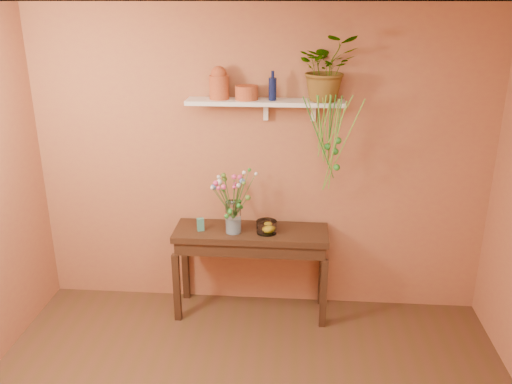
% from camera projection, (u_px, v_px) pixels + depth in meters
% --- Properties ---
extents(room, '(4.04, 4.04, 2.70)m').
position_uv_depth(room, '(232.00, 275.00, 2.79)').
color(room, '#513020').
rests_on(room, ground).
extents(sideboard, '(1.34, 0.43, 0.82)m').
position_uv_depth(sideboard, '(251.00, 242.00, 4.67)').
color(sideboard, '#3A2318').
rests_on(sideboard, ground).
extents(wall_shelf, '(1.30, 0.24, 0.19)m').
position_uv_depth(wall_shelf, '(266.00, 103.00, 4.34)').
color(wall_shelf, white).
rests_on(wall_shelf, room).
extents(terracotta_jug, '(0.20, 0.20, 0.27)m').
position_uv_depth(terracotta_jug, '(219.00, 83.00, 4.32)').
color(terracotta_jug, '#AC552F').
rests_on(terracotta_jug, wall_shelf).
extents(terracotta_pot, '(0.23, 0.23, 0.11)m').
position_uv_depth(terracotta_pot, '(247.00, 93.00, 4.32)').
color(terracotta_pot, '#AC552F').
rests_on(terracotta_pot, wall_shelf).
extents(blue_bottle, '(0.08, 0.08, 0.24)m').
position_uv_depth(blue_bottle, '(273.00, 88.00, 4.28)').
color(blue_bottle, '#0B133A').
rests_on(blue_bottle, wall_shelf).
extents(spider_plant, '(0.54, 0.49, 0.52)m').
position_uv_depth(spider_plant, '(327.00, 68.00, 4.21)').
color(spider_plant, '#277E27').
rests_on(spider_plant, wall_shelf).
extents(plant_fronds, '(0.47, 0.44, 0.84)m').
position_uv_depth(plant_fronds, '(331.00, 141.00, 4.24)').
color(plant_fronds, '#277E27').
rests_on(plant_fronds, wall_shelf).
extents(glass_vase, '(0.13, 0.13, 0.28)m').
position_uv_depth(glass_vase, '(233.00, 219.00, 4.54)').
color(glass_vase, white).
rests_on(glass_vase, sideboard).
extents(bouquet, '(0.39, 0.37, 0.45)m').
position_uv_depth(bouquet, '(231.00, 190.00, 4.45)').
color(bouquet, '#386B28').
rests_on(bouquet, glass_vase).
extents(glass_bowl, '(0.18, 0.18, 0.11)m').
position_uv_depth(glass_bowl, '(266.00, 227.00, 4.56)').
color(glass_bowl, white).
rests_on(glass_bowl, sideboard).
extents(lemon, '(0.07, 0.07, 0.07)m').
position_uv_depth(lemon, '(268.00, 228.00, 4.56)').
color(lemon, yellow).
rests_on(lemon, glass_bowl).
extents(carton, '(0.07, 0.06, 0.11)m').
position_uv_depth(carton, '(200.00, 224.00, 4.60)').
color(carton, teal).
rests_on(carton, sideboard).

